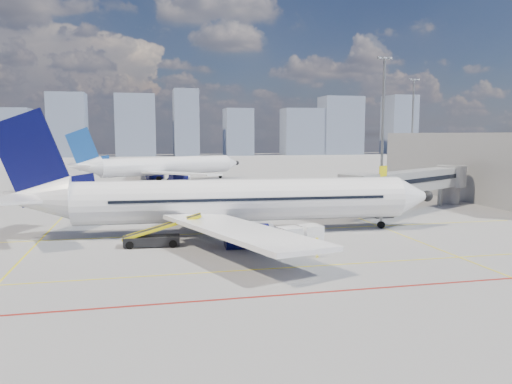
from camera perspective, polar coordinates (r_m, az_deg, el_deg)
ground at (r=42.89m, az=1.72°, el=-6.56°), size 420.00×420.00×0.00m
apron_markings at (r=39.07m, az=2.34°, el=-7.87°), size 90.00×35.12×0.01m
jet_bridge at (r=66.92m, az=17.82°, el=1.12°), size 23.55×15.78×6.30m
terminal_block at (r=83.52m, az=24.43°, el=2.75°), size 10.00×42.00×10.00m
floodlight_mast_ne at (r=107.09m, az=14.32°, el=8.45°), size 3.20×0.61×25.45m
floodlight_mast_far at (r=150.73m, az=17.46°, el=7.76°), size 3.20×0.61×25.45m
distant_skyline at (r=230.47m, az=-12.18°, el=7.30°), size 257.41×14.66×29.94m
main_aircraft at (r=49.12m, az=-3.64°, el=-1.07°), size 43.40×37.79×12.66m
second_aircraft at (r=104.34m, az=-10.85°, el=2.90°), size 36.27×30.60×11.18m
baggage_tug at (r=42.47m, az=6.21°, el=-5.83°), size 2.13×1.53×1.36m
cargo_dolly at (r=41.82m, az=5.07°, el=-5.25°), size 4.28×2.67×2.18m
belt_loader at (r=44.72m, az=-11.59°, el=-5.19°), size 6.96×2.17×2.81m
ramp_worker at (r=40.27m, az=7.03°, el=-6.30°), size 0.66×0.70×1.61m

